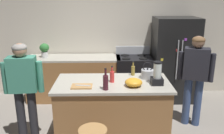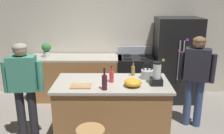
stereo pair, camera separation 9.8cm
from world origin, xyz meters
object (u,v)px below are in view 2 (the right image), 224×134
person_by_sink_right (196,73)px  tea_kettle (147,74)px  potted_plant (46,49)px  bottle_wine (104,82)px  kitchen_island (112,110)px  cutting_board (81,86)px  blender_appliance (157,75)px  chef_knife (82,85)px  person_by_island_left (24,83)px  stove_range (135,78)px  mixing_bowl (133,83)px  bottle_soda (112,76)px  refrigerator (176,60)px  bottle_vinegar (133,70)px

person_by_sink_right → tea_kettle: bearing=-165.9°
potted_plant → bottle_wine: bearing=-54.8°
kitchen_island → cutting_board: cutting_board is taller
kitchen_island → blender_appliance: 0.91m
person_by_sink_right → tea_kettle: size_ratio=5.78×
tea_kettle → chef_knife: tea_kettle is taller
person_by_island_left → potted_plant: person_by_island_left is taller
stove_range → person_by_island_left: person_by_island_left is taller
blender_appliance → bottle_wine: blender_appliance is taller
person_by_island_left → tea_kettle: bearing=7.4°
stove_range → mixing_bowl: size_ratio=4.44×
cutting_board → chef_knife: (0.02, 0.00, 0.01)m
stove_range → cutting_board: 2.02m
tea_kettle → mixing_bowl: bearing=-127.1°
person_by_sink_right → cutting_board: size_ratio=5.31×
stove_range → potted_plant: size_ratio=3.77×
stove_range → bottle_soda: 1.70m
refrigerator → mixing_bowl: refrigerator is taller
refrigerator → person_by_sink_right: (0.05, -1.12, 0.07)m
bottle_wine → chef_knife: bearing=161.6°
person_by_sink_right → potted_plant: (-2.82, 1.17, 0.16)m
potted_plant → mixing_bowl: bearing=-45.2°
potted_plant → refrigerator: bearing=-1.0°
tea_kettle → cutting_board: bearing=-160.3°
bottle_wine → cutting_board: size_ratio=1.05×
person_by_sink_right → blender_appliance: size_ratio=4.56×
person_by_sink_right → person_by_island_left: bearing=-170.5°
potted_plant → chef_knife: 2.01m
kitchen_island → person_by_sink_right: person_by_sink_right is taller
bottle_vinegar → refrigerator: bearing=49.4°
refrigerator → person_by_sink_right: bearing=-87.2°
refrigerator → tea_kettle: (-0.79, -1.33, 0.13)m
bottle_vinegar → potted_plant: bearing=145.0°
bottle_wine → potted_plant: bearing=125.2°
stove_range → blender_appliance: (0.16, -1.63, 0.61)m
kitchen_island → refrigerator: refrigerator is taller
bottle_vinegar → cutting_board: size_ratio=0.79×
person_by_sink_right → bottle_vinegar: size_ratio=6.75×
mixing_bowl → tea_kettle: 0.43m
tea_kettle → chef_knife: size_ratio=1.25×
blender_appliance → bottle_soda: bearing=171.1°
stove_range → tea_kettle: tea_kettle is taller
potted_plant → bottle_vinegar: bearing=-35.0°
mixing_bowl → chef_knife: size_ratio=1.16×
refrigerator → blender_appliance: bearing=-113.6°
potted_plant → blender_appliance: bearing=-38.7°
mixing_bowl → bottle_soda: bearing=150.8°
blender_appliance → chef_knife: size_ratio=1.59×
bottle_soda → mixing_bowl: (0.31, -0.17, -0.04)m
bottle_vinegar → cutting_board: bearing=-147.1°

